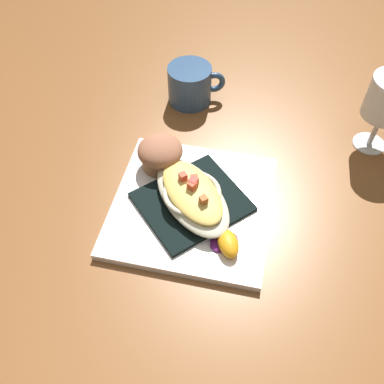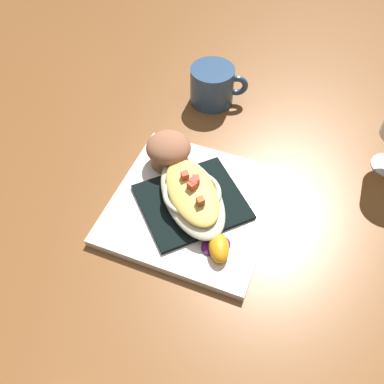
{
  "view_description": "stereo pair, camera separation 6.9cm",
  "coord_description": "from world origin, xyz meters",
  "px_view_note": "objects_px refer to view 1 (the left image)",
  "views": [
    {
      "loc": [
        0.41,
        0.12,
        0.59
      ],
      "look_at": [
        0.0,
        0.0,
        0.04
      ],
      "focal_mm": 39.54,
      "sensor_mm": 36.0,
      "label": 1
    },
    {
      "loc": [
        0.39,
        0.19,
        0.59
      ],
      "look_at": [
        0.0,
        0.0,
        0.04
      ],
      "focal_mm": 39.54,
      "sensor_mm": 36.0,
      "label": 2
    }
  ],
  "objects_px": {
    "orange_garnish": "(227,243)",
    "coffee_mug": "(190,86)",
    "muffin": "(160,154)",
    "square_plate": "(192,206)",
    "gratin_dish": "(192,194)"
  },
  "relations": [
    {
      "from": "orange_garnish",
      "to": "coffee_mug",
      "type": "xyz_separation_m",
      "value": [
        -0.34,
        -0.16,
        0.01
      ]
    },
    {
      "from": "muffin",
      "to": "square_plate",
      "type": "bearing_deg",
      "value": 49.76
    },
    {
      "from": "square_plate",
      "to": "gratin_dish",
      "type": "bearing_deg",
      "value": 160.95
    },
    {
      "from": "coffee_mug",
      "to": "square_plate",
      "type": "bearing_deg",
      "value": 17.54
    },
    {
      "from": "square_plate",
      "to": "gratin_dish",
      "type": "xyz_separation_m",
      "value": [
        -0.0,
        0.0,
        0.03
      ]
    },
    {
      "from": "orange_garnish",
      "to": "gratin_dish",
      "type": "bearing_deg",
      "value": -130.27
    },
    {
      "from": "muffin",
      "to": "coffee_mug",
      "type": "height_order",
      "value": "coffee_mug"
    },
    {
      "from": "square_plate",
      "to": "muffin",
      "type": "distance_m",
      "value": 0.11
    },
    {
      "from": "gratin_dish",
      "to": "coffee_mug",
      "type": "xyz_separation_m",
      "value": [
        -0.28,
        -0.09,
        -0.0
      ]
    },
    {
      "from": "muffin",
      "to": "coffee_mug",
      "type": "relative_size",
      "value": 0.69
    },
    {
      "from": "gratin_dish",
      "to": "orange_garnish",
      "type": "bearing_deg",
      "value": 49.73
    },
    {
      "from": "gratin_dish",
      "to": "muffin",
      "type": "height_order",
      "value": "muffin"
    },
    {
      "from": "square_plate",
      "to": "coffee_mug",
      "type": "height_order",
      "value": "coffee_mug"
    },
    {
      "from": "square_plate",
      "to": "coffee_mug",
      "type": "relative_size",
      "value": 2.28
    },
    {
      "from": "coffee_mug",
      "to": "orange_garnish",
      "type": "bearing_deg",
      "value": 25.74
    }
  ]
}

